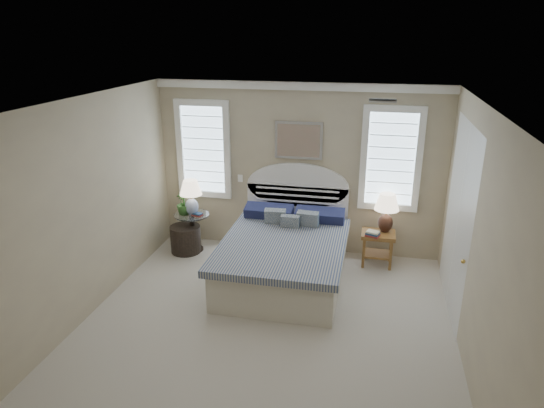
{
  "coord_description": "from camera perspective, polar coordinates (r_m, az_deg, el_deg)",
  "views": [
    {
      "loc": [
        1.14,
        -4.77,
        3.42
      ],
      "look_at": [
        -0.1,
        1.0,
        1.29
      ],
      "focal_mm": 32.0,
      "sensor_mm": 36.0,
      "label": 1
    }
  ],
  "objects": [
    {
      "name": "books_left",
      "position": [
        7.81,
        -8.79,
        -1.2
      ],
      "size": [
        0.18,
        0.15,
        0.04
      ],
      "rotation": [
        0.0,
        0.0,
        -0.29
      ],
      "color": "maroon",
      "rests_on": "side_table_left"
    },
    {
      "name": "floor",
      "position": [
        5.98,
        -1.11,
        -15.06
      ],
      "size": [
        4.5,
        5.0,
        0.01
      ],
      "primitive_type": "cube",
      "color": "beige",
      "rests_on": "ground"
    },
    {
      "name": "side_table_left",
      "position": [
        7.97,
        -9.34,
        -2.83
      ],
      "size": [
        0.56,
        0.56,
        0.63
      ],
      "color": "black",
      "rests_on": "floor"
    },
    {
      "name": "wall_back",
      "position": [
        7.65,
        3.12,
        4.08
      ],
      "size": [
        4.5,
        0.02,
        2.7
      ],
      "primitive_type": "cube",
      "color": "#C4B693",
      "rests_on": "floor"
    },
    {
      "name": "crown_molding",
      "position": [
        7.36,
        3.26,
        13.7
      ],
      "size": [
        4.5,
        0.08,
        0.12
      ],
      "primitive_type": "cube",
      "color": "white",
      "rests_on": "wall_back"
    },
    {
      "name": "window_right",
      "position": [
        7.48,
        13.81,
        5.16
      ],
      "size": [
        0.9,
        0.06,
        1.6
      ],
      "primitive_type": "cube",
      "color": "#C9E8FF",
      "rests_on": "wall_back"
    },
    {
      "name": "window_left",
      "position": [
        7.95,
        -8.04,
        6.38
      ],
      "size": [
        0.9,
        0.06,
        1.6
      ],
      "primitive_type": "cube",
      "color": "#C9E8FF",
      "rests_on": "wall_back"
    },
    {
      "name": "floor_pot",
      "position": [
        8.0,
        -10.12,
        -4.07
      ],
      "size": [
        0.58,
        0.58,
        0.44
      ],
      "primitive_type": "cylinder",
      "rotation": [
        0.0,
        0.0,
        -0.23
      ],
      "color": "black",
      "rests_on": "floor"
    },
    {
      "name": "nightstand_right",
      "position": [
        7.56,
        12.35,
        -4.34
      ],
      "size": [
        0.5,
        0.4,
        0.53
      ],
      "color": "olive",
      "rests_on": "floor"
    },
    {
      "name": "wall_right",
      "position": [
        5.32,
        23.19,
        -4.8
      ],
      "size": [
        0.02,
        5.0,
        2.7
      ],
      "primitive_type": "cube",
      "color": "#C4B693",
      "rests_on": "floor"
    },
    {
      "name": "hvac_vent",
      "position": [
        5.62,
        12.91,
        11.76
      ],
      "size": [
        0.3,
        0.2,
        0.02
      ],
      "primitive_type": "cube",
      "color": "#B2B2B2",
      "rests_on": "ceiling"
    },
    {
      "name": "books_right",
      "position": [
        7.35,
        11.76,
        -3.46
      ],
      "size": [
        0.23,
        0.2,
        0.08
      ],
      "rotation": [
        0.0,
        0.0,
        -0.33
      ],
      "color": "maroon",
      "rests_on": "nightstand_right"
    },
    {
      "name": "wall_left",
      "position": [
        6.21,
        -21.85,
        -1.14
      ],
      "size": [
        0.02,
        5.0,
        2.7
      ],
      "primitive_type": "cube",
      "color": "#C4B693",
      "rests_on": "floor"
    },
    {
      "name": "closet_door",
      "position": [
        6.46,
        21.05,
        -1.66
      ],
      "size": [
        0.02,
        1.8,
        2.4
      ],
      "primitive_type": "cube",
      "color": "silver",
      "rests_on": "floor"
    },
    {
      "name": "painting",
      "position": [
        7.5,
        3.14,
        7.46
      ],
      "size": [
        0.74,
        0.04,
        0.58
      ],
      "primitive_type": "cube",
      "color": "silver",
      "rests_on": "wall_back"
    },
    {
      "name": "lamp_left",
      "position": [
        7.77,
        -9.52,
        1.24
      ],
      "size": [
        0.44,
        0.44,
        0.58
      ],
      "rotation": [
        0.0,
        0.0,
        -0.27
      ],
      "color": "silver",
      "rests_on": "side_table_left"
    },
    {
      "name": "switch_plate",
      "position": [
        7.89,
        -3.76,
        3.05
      ],
      "size": [
        0.08,
        0.01,
        0.12
      ],
      "primitive_type": "cube",
      "color": "white",
      "rests_on": "wall_back"
    },
    {
      "name": "potted_plant",
      "position": [
        7.84,
        -10.39,
        0.14
      ],
      "size": [
        0.25,
        0.25,
        0.39
      ],
      "primitive_type": "imported",
      "rotation": [
        0.0,
        0.0,
        -0.17
      ],
      "color": "#377A30",
      "rests_on": "side_table_left"
    },
    {
      "name": "bed",
      "position": [
        7.02,
        1.6,
        -5.79
      ],
      "size": [
        1.72,
        2.28,
        1.47
      ],
      "color": "beige",
      "rests_on": "floor"
    },
    {
      "name": "ceiling",
      "position": [
        4.96,
        -1.32,
        11.46
      ],
      "size": [
        4.5,
        5.0,
        0.01
      ],
      "primitive_type": "cube",
      "color": "white",
      "rests_on": "wall_back"
    },
    {
      "name": "lamp_right",
      "position": [
        7.46,
        13.33,
        -0.5
      ],
      "size": [
        0.4,
        0.4,
        0.6
      ],
      "rotation": [
        0.0,
        0.0,
        -0.08
      ],
      "color": "black",
      "rests_on": "nightstand_right"
    }
  ]
}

